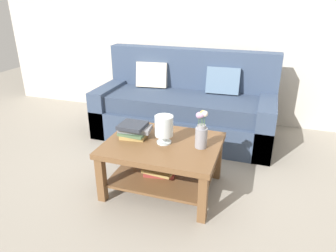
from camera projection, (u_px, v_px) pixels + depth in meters
The scene contains 7 objects.
ground_plane at pixel (166, 169), 3.27m from camera, with size 10.00×10.00×0.00m, color gray.
back_wall at pixel (205, 22), 4.17m from camera, with size 6.40×0.12×2.70m, color beige.
couch at pixel (185, 108), 3.94m from camera, with size 2.19×0.90×1.06m.
coffee_table at pixel (163, 156), 2.83m from camera, with size 1.01×0.79×0.48m.
book_stack_main at pixel (134, 130), 2.86m from camera, with size 0.31×0.24×0.13m.
glass_hurricane_vase at pixel (164, 127), 2.71m from camera, with size 0.16×0.16×0.26m.
flower_pitcher at pixel (201, 132), 2.64m from camera, with size 0.11×0.11×0.34m.
Camera 1 is at (0.90, -2.67, 1.72)m, focal length 33.17 mm.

